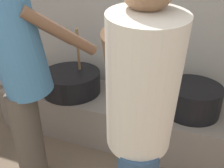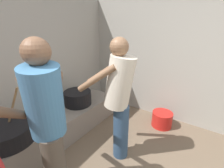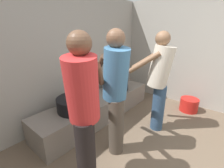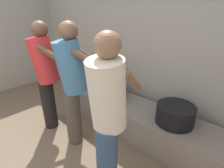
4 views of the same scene
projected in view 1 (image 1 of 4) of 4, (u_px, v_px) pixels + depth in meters
The scene contains 6 objects.
block_enclosure_rear at pixel (81, 7), 2.56m from camera, with size 5.17×0.20×2.22m, color #9E998E.
hearth_ledge at pixel (127, 118), 2.31m from camera, with size 2.46×0.60×0.41m, color slate.
cooking_pot_main at pixel (71, 82), 2.32m from camera, with size 0.55×0.55×0.66m.
cooking_pot_secondary at pixel (192, 99), 1.99m from camera, with size 0.46×0.46×0.24m.
cook_in_cream_shirt at pixel (140, 120), 1.08m from camera, with size 0.52×0.73×1.57m.
cook_in_blue_shirt at pixel (21, 72), 1.50m from camera, with size 0.62×0.73×1.60m.
Camera 1 is at (1.25, 0.20, 1.53)m, focal length 38.88 mm.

